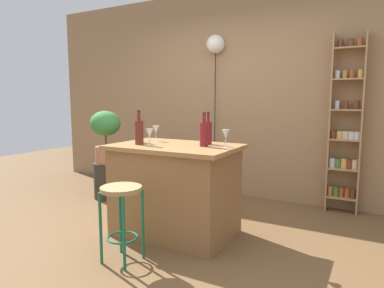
{
  "coord_description": "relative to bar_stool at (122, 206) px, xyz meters",
  "views": [
    {
      "loc": [
        1.69,
        -2.46,
        1.32
      ],
      "look_at": [
        0.05,
        0.55,
        0.87
      ],
      "focal_mm": 31.69,
      "sensor_mm": 36.0,
      "label": 1
    }
  ],
  "objects": [
    {
      "name": "ground",
      "position": [
        0.08,
        0.41,
        -0.47
      ],
      "size": [
        12.0,
        12.0,
        0.0
      ],
      "primitive_type": "plane",
      "color": "brown"
    },
    {
      "name": "back_wall",
      "position": [
        0.08,
        2.36,
        0.93
      ],
      "size": [
        6.4,
        0.1,
        2.8
      ],
      "primitive_type": "cube",
      "color": "#997551",
      "rests_on": "ground"
    },
    {
      "name": "kitchen_counter",
      "position": [
        0.08,
        0.71,
        -0.02
      ],
      "size": [
        1.2,
        0.8,
        0.89
      ],
      "color": "olive",
      "rests_on": "ground"
    },
    {
      "name": "bar_stool",
      "position": [
        0.0,
        0.0,
        0.0
      ],
      "size": [
        0.33,
        0.33,
        0.63
      ],
      "color": "#196642",
      "rests_on": "ground"
    },
    {
      "name": "spice_shelf",
      "position": [
        1.46,
        2.21,
        0.52
      ],
      "size": [
        0.35,
        0.16,
        2.07
      ],
      "color": "#A87F51",
      "rests_on": "ground"
    },
    {
      "name": "plant_stool",
      "position": [
        -1.38,
        1.32,
        -0.23
      ],
      "size": [
        0.35,
        0.35,
        0.48
      ],
      "primitive_type": "cylinder",
      "color": "#2D2823",
      "rests_on": "ground"
    },
    {
      "name": "potted_plant",
      "position": [
        -1.38,
        1.32,
        0.43
      ],
      "size": [
        0.41,
        0.37,
        0.69
      ],
      "color": "#A86B4C",
      "rests_on": "plant_stool"
    },
    {
      "name": "bottle_olive_oil",
      "position": [
        -0.25,
        0.57,
        0.55
      ],
      "size": [
        0.08,
        0.08,
        0.33
      ],
      "color": "#5B2319",
      "rests_on": "kitchen_counter"
    },
    {
      "name": "bottle_soda_blue",
      "position": [
        -0.36,
        0.7,
        0.52
      ],
      "size": [
        0.07,
        0.07,
        0.27
      ],
      "color": "#194C23",
      "rests_on": "kitchen_counter"
    },
    {
      "name": "bottle_vinegar",
      "position": [
        0.37,
        0.75,
        0.54
      ],
      "size": [
        0.08,
        0.08,
        0.32
      ],
      "color": "maroon",
      "rests_on": "kitchen_counter"
    },
    {
      "name": "bottle_sauce_amber",
      "position": [
        0.34,
        0.9,
        0.54
      ],
      "size": [
        0.07,
        0.07,
        0.32
      ],
      "color": "maroon",
      "rests_on": "kitchen_counter"
    },
    {
      "name": "wine_glass_left",
      "position": [
        -0.1,
        0.54,
        0.54
      ],
      "size": [
        0.07,
        0.07,
        0.16
      ],
      "color": "silver",
      "rests_on": "kitchen_counter"
    },
    {
      "name": "wine_glass_center",
      "position": [
        -0.26,
        0.88,
        0.54
      ],
      "size": [
        0.07,
        0.07,
        0.16
      ],
      "color": "silver",
      "rests_on": "kitchen_counter"
    },
    {
      "name": "wine_glass_right",
      "position": [
        0.58,
        0.77,
        0.54
      ],
      "size": [
        0.07,
        0.07,
        0.16
      ],
      "color": "silver",
      "rests_on": "kitchen_counter"
    },
    {
      "name": "pendant_globe_light",
      "position": [
        -0.21,
        2.25,
        1.58
      ],
      "size": [
        0.25,
        0.25,
        2.2
      ],
      "color": "black",
      "rests_on": "ground"
    }
  ]
}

